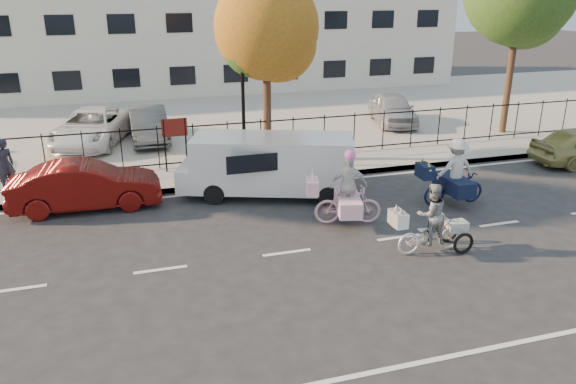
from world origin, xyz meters
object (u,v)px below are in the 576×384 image
object	(u,v)px
red_sedan	(86,186)
bull_bike	(454,178)
lot_car_c	(148,125)
lot_car_d	(393,109)
white_van	(270,164)
unicorn_bike	(347,197)
lamppost	(243,80)
zebra_trike	(431,226)
pedestrian	(5,165)
lot_car_b	(91,127)

from	to	relation	value
red_sedan	bull_bike	bearing A→B (deg)	-103.89
lot_car_c	lot_car_d	distance (m)	10.79
white_van	unicorn_bike	bearing A→B (deg)	-42.38
lamppost	bull_bike	size ratio (longest dim) A/B	2.05
white_van	red_sedan	xyz separation A→B (m)	(-5.30, 0.56, -0.34)
white_van	lot_car_c	bearing A→B (deg)	133.14
red_sedan	lot_car_c	xyz separation A→B (m)	(2.19, 6.65, 0.13)
zebra_trike	pedestrian	world-z (taller)	pedestrian
lamppost	white_van	xyz separation A→B (m)	(0.13, -2.90, -2.09)
pedestrian	bull_bike	bearing A→B (deg)	129.11
white_van	pedestrian	bearing A→B (deg)	-178.01
bull_bike	red_sedan	world-z (taller)	bull_bike
pedestrian	zebra_trike	bearing A→B (deg)	114.19
lot_car_b	lot_car_d	distance (m)	12.98
lamppost	white_van	bearing A→B (deg)	-87.37
bull_bike	lot_car_c	distance (m)	12.39
white_van	lamppost	bearing A→B (deg)	112.43
zebra_trike	bull_bike	bearing A→B (deg)	-40.56
zebra_trike	lot_car_d	bearing A→B (deg)	-22.43
red_sedan	lot_car_d	world-z (taller)	lot_car_d
zebra_trike	lot_car_d	distance (m)	12.91
white_van	lot_car_d	distance (m)	10.44
lot_car_b	lot_car_c	xyz separation A→B (m)	(2.18, -0.11, -0.03)
unicorn_bike	bull_bike	world-z (taller)	unicorn_bike
zebra_trike	lot_car_b	distance (m)	14.52
bull_bike	white_van	world-z (taller)	bull_bike
red_sedan	lot_car_b	bearing A→B (deg)	1.11
pedestrian	lot_car_c	xyz separation A→B (m)	(4.56, 4.74, -0.14)
lamppost	unicorn_bike	distance (m)	6.23
bull_bike	red_sedan	bearing A→B (deg)	76.34
white_van	lot_car_d	size ratio (longest dim) A/B	1.40
bull_bike	lot_car_c	xyz separation A→B (m)	(-8.06, 9.41, 0.03)
pedestrian	lot_car_d	bearing A→B (deg)	166.10
zebra_trike	lot_car_d	xyz separation A→B (m)	(5.01, 11.90, 0.16)
zebra_trike	white_van	size ratio (longest dim) A/B	0.36
lamppost	red_sedan	xyz separation A→B (m)	(-5.17, -2.34, -2.43)
unicorn_bike	lot_car_b	world-z (taller)	unicorn_bike
lot_car_c	lot_car_b	bearing A→B (deg)	176.67
bull_bike	red_sedan	size ratio (longest dim) A/B	0.51
red_sedan	lot_car_b	size ratio (longest dim) A/B	0.84
bull_bike	lot_car_c	world-z (taller)	bull_bike
red_sedan	lot_car_b	world-z (taller)	lot_car_b
lamppost	lot_car_b	distance (m)	7.16
unicorn_bike	lot_car_c	world-z (taller)	unicorn_bike
lamppost	bull_bike	distance (m)	7.56
lamppost	bull_bike	world-z (taller)	lamppost
zebra_trike	lot_car_b	bearing A→B (deg)	33.66
pedestrian	lot_car_b	bearing A→B (deg)	-146.68
lamppost	lot_car_b	size ratio (longest dim) A/B	0.87
pedestrian	red_sedan	bearing A→B (deg)	110.56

